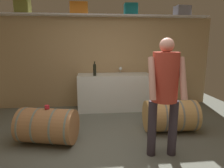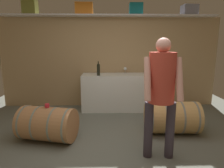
% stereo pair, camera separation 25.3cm
% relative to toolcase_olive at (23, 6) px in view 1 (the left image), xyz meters
% --- Properties ---
extents(ground_plane, '(6.58, 7.95, 0.02)m').
position_rel_toolcase_olive_xyz_m(ground_plane, '(1.83, -1.63, -2.40)').
color(ground_plane, '#61655A').
extents(back_wall_panel, '(5.38, 0.10, 2.20)m').
position_rel_toolcase_olive_xyz_m(back_wall_panel, '(1.83, 0.15, -1.29)').
color(back_wall_panel, tan).
rests_on(back_wall_panel, ground).
extents(high_shelf_board, '(4.95, 0.40, 0.03)m').
position_rel_toolcase_olive_xyz_m(high_shelf_board, '(1.83, 0.00, -0.18)').
color(high_shelf_board, silver).
rests_on(high_shelf_board, back_wall_panel).
extents(toolcase_olive, '(0.31, 0.26, 0.33)m').
position_rel_toolcase_olive_xyz_m(toolcase_olive, '(0.00, 0.00, 0.00)').
color(toolcase_olive, olive).
rests_on(toolcase_olive, high_shelf_board).
extents(toolcase_orange, '(0.41, 0.29, 0.26)m').
position_rel_toolcase_olive_xyz_m(toolcase_orange, '(1.24, 0.00, -0.03)').
color(toolcase_orange, orange).
rests_on(toolcase_orange, high_shelf_board).
extents(toolcase_teal, '(0.31, 0.24, 0.27)m').
position_rel_toolcase_olive_xyz_m(toolcase_teal, '(2.44, 0.00, -0.03)').
color(toolcase_teal, '#147785').
rests_on(toolcase_teal, high_shelf_board).
extents(toolcase_grey, '(0.36, 0.30, 0.23)m').
position_rel_toolcase_olive_xyz_m(toolcase_grey, '(3.70, 0.00, -0.05)').
color(toolcase_grey, gray).
rests_on(toolcase_grey, high_shelf_board).
extents(work_cabinet, '(1.72, 0.61, 0.86)m').
position_rel_toolcase_olive_xyz_m(work_cabinet, '(2.03, -0.21, -1.96)').
color(work_cabinet, white).
rests_on(work_cabinet, ground).
extents(wine_bottle_dark, '(0.07, 0.07, 0.32)m').
position_rel_toolcase_olive_xyz_m(wine_bottle_dark, '(1.57, -0.39, -1.39)').
color(wine_bottle_dark, black).
rests_on(wine_bottle_dark, work_cabinet).
extents(wine_glass, '(0.08, 0.08, 0.15)m').
position_rel_toolcase_olive_xyz_m(wine_glass, '(2.21, 0.01, -1.43)').
color(wine_glass, white).
rests_on(wine_glass, work_cabinet).
extents(wine_barrel_near, '(0.99, 0.74, 0.57)m').
position_rel_toolcase_olive_xyz_m(wine_barrel_near, '(0.79, -1.77, -2.11)').
color(wine_barrel_near, '#A67145').
rests_on(wine_barrel_near, ground).
extents(wine_barrel_far, '(0.93, 0.60, 0.58)m').
position_rel_toolcase_olive_xyz_m(wine_barrel_far, '(2.91, -1.55, -2.11)').
color(wine_barrel_far, tan).
rests_on(wine_barrel_far, ground).
extents(tasting_cup, '(0.07, 0.07, 0.06)m').
position_rel_toolcase_olive_xyz_m(tasting_cup, '(0.80, -1.77, -1.80)').
color(tasting_cup, red).
rests_on(tasting_cup, wine_barrel_near).
extents(winemaker_pouring, '(0.50, 0.43, 1.64)m').
position_rel_toolcase_olive_xyz_m(winemaker_pouring, '(2.48, -2.32, -1.39)').
color(winemaker_pouring, '#332A33').
rests_on(winemaker_pouring, ground).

